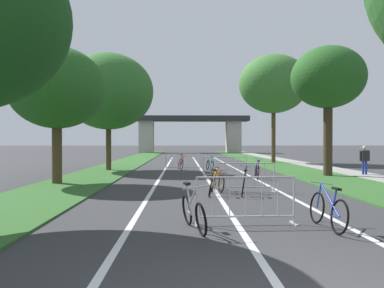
% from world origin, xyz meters
% --- Properties ---
extents(grass_verge_left, '(3.17, 66.23, 0.05)m').
position_xyz_m(grass_verge_left, '(-5.76, 27.09, 0.03)').
color(grass_verge_left, '#2D5B26').
rests_on(grass_verge_left, ground).
extents(grass_verge_right, '(3.17, 66.23, 0.05)m').
position_xyz_m(grass_verge_right, '(5.76, 27.09, 0.03)').
color(grass_verge_right, '#2D5B26').
rests_on(grass_verge_right, ground).
extents(sidewalk_path_right, '(1.72, 66.23, 0.08)m').
position_xyz_m(sidewalk_path_right, '(8.21, 27.09, 0.04)').
color(sidewalk_path_right, gray).
rests_on(sidewalk_path_right, ground).
extents(lane_stripe_center, '(0.14, 38.31, 0.01)m').
position_xyz_m(lane_stripe_center, '(0.00, 19.16, 0.00)').
color(lane_stripe_center, silver).
rests_on(lane_stripe_center, ground).
extents(lane_stripe_right_lane, '(0.14, 38.31, 0.01)m').
position_xyz_m(lane_stripe_right_lane, '(2.30, 19.16, 0.00)').
color(lane_stripe_right_lane, silver).
rests_on(lane_stripe_right_lane, ground).
extents(lane_stripe_left_lane, '(0.14, 38.31, 0.01)m').
position_xyz_m(lane_stripe_left_lane, '(-2.30, 19.16, 0.00)').
color(lane_stripe_left_lane, silver).
rests_on(lane_stripe_left_lane, ground).
extents(overpass_bridge, '(18.17, 3.58, 5.70)m').
position_xyz_m(overpass_bridge, '(0.00, 54.73, 3.87)').
color(overpass_bridge, '#2D2D30').
rests_on(overpass_bridge, ground).
extents(tree_left_maple_mid, '(4.03, 4.03, 5.76)m').
position_xyz_m(tree_left_maple_mid, '(-6.45, 12.31, 4.03)').
color(tree_left_maple_mid, '#4C3823').
rests_on(tree_left_maple_mid, ground).
extents(tree_left_oak_mid, '(5.49, 5.49, 7.18)m').
position_xyz_m(tree_left_oak_mid, '(-5.72, 19.56, 4.85)').
color(tree_left_oak_mid, '#4C3823').
rests_on(tree_left_oak_mid, ground).
extents(tree_right_oak_near, '(3.73, 3.73, 6.67)m').
position_xyz_m(tree_right_oak_near, '(6.27, 15.47, 5.03)').
color(tree_right_oak_near, '#3D2D1E').
rests_on(tree_right_oak_near, ground).
extents(tree_right_cypress_far, '(5.65, 5.65, 8.91)m').
position_xyz_m(tree_right_cypress_far, '(6.29, 27.02, 6.49)').
color(tree_right_cypress_far, '#4C3823').
rests_on(tree_right_cypress_far, ground).
extents(crowd_barrier_nearest, '(2.19, 0.51, 1.05)m').
position_xyz_m(crowd_barrier_nearest, '(0.18, 4.53, 0.52)').
color(crowd_barrier_nearest, '#ADADB2').
rests_on(crowd_barrier_nearest, ground).
extents(crowd_barrier_second, '(2.20, 0.56, 1.05)m').
position_xyz_m(crowd_barrier_second, '(1.01, 9.63, 0.52)').
color(crowd_barrier_second, '#ADADB2').
rests_on(crowd_barrier_second, ground).
extents(crowd_barrier_third, '(2.18, 0.46, 1.05)m').
position_xyz_m(crowd_barrier_third, '(0.88, 14.73, 0.52)').
color(crowd_barrier_third, '#ADADB2').
rests_on(crowd_barrier_third, ground).
extents(crowd_barrier_fourth, '(2.19, 0.46, 1.05)m').
position_xyz_m(crowd_barrier_fourth, '(-1.16, 19.83, 0.52)').
color(crowd_barrier_fourth, '#ADADB2').
rests_on(crowd_barrier_fourth, ground).
extents(bicycle_yellow_0, '(0.69, 1.71, 0.94)m').
position_xyz_m(bicycle_yellow_0, '(-0.17, 9.07, 0.36)').
color(bicycle_yellow_0, black).
rests_on(bicycle_yellow_0, ground).
extents(bicycle_silver_1, '(0.58, 1.65, 0.98)m').
position_xyz_m(bicycle_silver_1, '(-0.97, 4.05, 0.37)').
color(bicycle_silver_1, black).
rests_on(bicycle_silver_1, ground).
extents(bicycle_black_2, '(0.61, 1.68, 0.98)m').
position_xyz_m(bicycle_black_2, '(0.87, 9.03, 0.37)').
color(bicycle_black_2, black).
rests_on(bicycle_black_2, ground).
extents(bicycle_orange_3, '(0.60, 1.56, 0.87)m').
position_xyz_m(bicycle_orange_3, '(0.09, 10.07, 0.35)').
color(bicycle_orange_3, black).
rests_on(bicycle_orange_3, ground).
extents(bicycle_red_4, '(0.60, 1.68, 0.99)m').
position_xyz_m(bicycle_red_4, '(-1.29, 20.21, 0.39)').
color(bicycle_red_4, black).
rests_on(bicycle_red_4, ground).
extents(bicycle_purple_5, '(0.53, 1.75, 0.99)m').
position_xyz_m(bicycle_purple_5, '(2.38, 14.28, 0.38)').
color(bicycle_purple_5, black).
rests_on(bicycle_purple_5, ground).
extents(bicycle_blue_6, '(0.51, 1.71, 0.94)m').
position_xyz_m(bicycle_blue_6, '(1.81, 4.12, 0.38)').
color(bicycle_blue_6, black).
rests_on(bicycle_blue_6, ground).
extents(bicycle_teal_7, '(0.47, 1.71, 0.95)m').
position_xyz_m(bicycle_teal_7, '(0.51, 19.47, 0.36)').
color(bicycle_teal_7, black).
rests_on(bicycle_teal_7, ground).
extents(pedestrian_with_backpack, '(0.57, 0.32, 1.57)m').
position_xyz_m(pedestrian_with_backpack, '(8.30, 15.73, 0.95)').
color(pedestrian_with_backpack, navy).
rests_on(pedestrian_with_backpack, ground).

